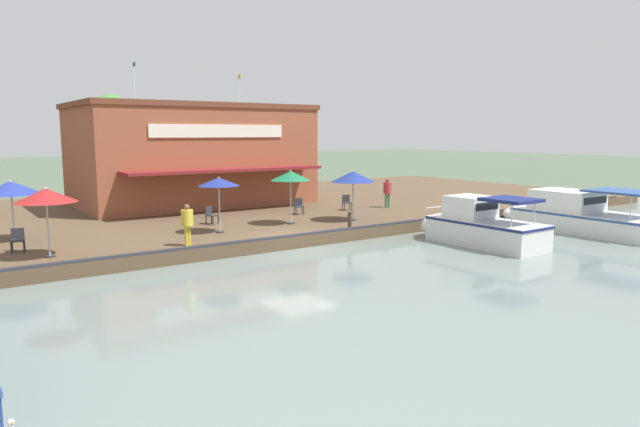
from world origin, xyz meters
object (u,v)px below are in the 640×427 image
object	(u,v)px
waterfront_restaurant	(191,154)
cafe_chair_mid_patio	(299,205)
patio_umbrella_back_row	(353,177)
patio_umbrella_far_corner	(46,195)
patio_umbrella_near_quay_edge	(291,176)
person_mid_patio	(187,220)
patio_umbrella_mid_patio_left	(11,188)
motorboat_second_along	(475,226)
patio_umbrella_mid_patio_right	(219,182)
mooring_post	(350,220)
cafe_chair_facing_river	(211,214)
person_near_entrance	(387,189)
cafe_chair_under_first_umbrella	(347,202)
cafe_chair_far_corner_seat	(18,239)
tree_behind_restaurant	(109,125)
motorboat_nearest_quay	(573,215)

from	to	relation	value
waterfront_restaurant	cafe_chair_mid_patio	xyz separation A→B (m)	(7.82, 2.72, -2.50)
patio_umbrella_back_row	patio_umbrella_far_corner	size ratio (longest dim) A/B	1.01
patio_umbrella_near_quay_edge	person_mid_patio	bearing A→B (deg)	-69.55
patio_umbrella_mid_patio_left	motorboat_second_along	distance (m)	19.17
patio_umbrella_mid_patio_right	mooring_post	size ratio (longest dim) A/B	3.26
cafe_chair_facing_river	person_mid_patio	distance (m)	5.25
patio_umbrella_near_quay_edge	person_near_entrance	size ratio (longest dim) A/B	1.50
cafe_chair_under_first_umbrella	person_near_entrance	world-z (taller)	person_near_entrance
cafe_chair_far_corner_seat	motorboat_second_along	distance (m)	18.19
patio_umbrella_mid_patio_left	tree_behind_restaurant	size ratio (longest dim) A/B	0.37
cafe_chair_far_corner_seat	person_mid_patio	xyz separation A→B (m)	(2.46, 5.46, 0.51)
mooring_post	tree_behind_restaurant	bearing A→B (deg)	-156.61
cafe_chair_far_corner_seat	motorboat_nearest_quay	distance (m)	24.73
cafe_chair_under_first_umbrella	motorboat_second_along	world-z (taller)	motorboat_second_along
patio_umbrella_near_quay_edge	cafe_chair_facing_river	size ratio (longest dim) A/B	2.99
patio_umbrella_near_quay_edge	person_mid_patio	world-z (taller)	patio_umbrella_near_quay_edge
patio_umbrella_far_corner	person_mid_patio	xyz separation A→B (m)	(0.85, 4.69, -1.16)
patio_umbrella_mid_patio_right	motorboat_second_along	distance (m)	11.25
patio_umbrella_mid_patio_left	patio_umbrella_far_corner	bearing A→B (deg)	8.38
patio_umbrella_mid_patio_left	cafe_chair_facing_river	xyz separation A→B (m)	(0.58, 8.19, -1.65)
patio_umbrella_back_row	patio_umbrella_mid_patio_right	size ratio (longest dim) A/B	1.02
person_near_entrance	motorboat_second_along	world-z (taller)	person_near_entrance
cafe_chair_facing_river	patio_umbrella_near_quay_edge	bearing A→B (deg)	56.15
patio_umbrella_near_quay_edge	person_mid_patio	distance (m)	6.56
patio_umbrella_near_quay_edge	cafe_chair_far_corner_seat	bearing A→B (deg)	-91.07
waterfront_restaurant	patio_umbrella_near_quay_edge	world-z (taller)	waterfront_restaurant
motorboat_nearest_quay	patio_umbrella_near_quay_edge	bearing A→B (deg)	-119.25
cafe_chair_mid_patio	waterfront_restaurant	bearing A→B (deg)	-160.84
person_near_entrance	cafe_chair_under_first_umbrella	bearing A→B (deg)	-99.30
waterfront_restaurant	patio_umbrella_near_quay_edge	size ratio (longest dim) A/B	5.25
motorboat_second_along	cafe_chair_mid_patio	bearing A→B (deg)	-159.17
patio_umbrella_back_row	patio_umbrella_near_quay_edge	xyz separation A→B (m)	(-0.79, -3.09, 0.11)
waterfront_restaurant	motorboat_second_along	bearing A→B (deg)	20.05
cafe_chair_mid_patio	tree_behind_restaurant	world-z (taller)	tree_behind_restaurant
cafe_chair_far_corner_seat	cafe_chair_facing_river	bearing A→B (deg)	102.72
patio_umbrella_near_quay_edge	mooring_post	bearing A→B (deg)	29.77
cafe_chair_facing_river	tree_behind_restaurant	bearing A→B (deg)	-169.97
cafe_chair_far_corner_seat	mooring_post	bearing A→B (deg)	77.72
patio_umbrella_back_row	motorboat_second_along	bearing A→B (deg)	22.67
patio_umbrella_far_corner	cafe_chair_under_first_umbrella	xyz separation A→B (m)	(-3.78, 15.85, -1.67)
tree_behind_restaurant	patio_umbrella_back_row	bearing A→B (deg)	31.62
patio_umbrella_near_quay_edge	patio_umbrella_far_corner	distance (m)	10.81
patio_umbrella_near_quay_edge	person_near_entrance	bearing A→B (deg)	104.10
patio_umbrella_back_row	person_near_entrance	world-z (taller)	patio_umbrella_back_row
cafe_chair_far_corner_seat	cafe_chair_under_first_umbrella	size ratio (longest dim) A/B	1.00
cafe_chair_under_first_umbrella	waterfront_restaurant	bearing A→B (deg)	-143.82
mooring_post	person_mid_patio	bearing A→B (deg)	-92.77
person_near_entrance	tree_behind_restaurant	world-z (taller)	tree_behind_restaurant
mooring_post	patio_umbrella_far_corner	bearing A→B (deg)	-95.67
patio_umbrella_back_row	person_mid_patio	bearing A→B (deg)	-80.95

